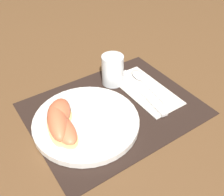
{
  "coord_description": "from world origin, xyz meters",
  "views": [
    {
      "loc": [
        -0.28,
        -0.41,
        0.46
      ],
      "look_at": [
        0.0,
        0.02,
        0.02
      ],
      "focal_mm": 42.0,
      "sensor_mm": 36.0,
      "label": 1
    }
  ],
  "objects": [
    {
      "name": "knife",
      "position": [
        0.1,
        0.0,
        0.01
      ],
      "size": [
        0.05,
        0.22,
        0.01
      ],
      "color": "silver",
      "rests_on": "napkin"
    },
    {
      "name": "fork",
      "position": [
        -0.06,
        0.02,
        0.02
      ],
      "size": [
        0.14,
        0.15,
        0.0
      ],
      "color": "silver",
      "rests_on": "plate"
    },
    {
      "name": "citrus_wedge_2",
      "position": [
        -0.15,
        -0.02,
        0.03
      ],
      "size": [
        0.05,
        0.12,
        0.03
      ],
      "color": "#F4DB84",
      "rests_on": "plate"
    },
    {
      "name": "juice_glass",
      "position": [
        0.06,
        0.09,
        0.04
      ],
      "size": [
        0.06,
        0.06,
        0.09
      ],
      "color": "silver",
      "rests_on": "placemat"
    },
    {
      "name": "citrus_wedge_1",
      "position": [
        -0.15,
        0.0,
        0.04
      ],
      "size": [
        0.08,
        0.13,
        0.04
      ],
      "color": "#F4DB84",
      "rests_on": "plate"
    },
    {
      "name": "ground_plane",
      "position": [
        0.0,
        0.0,
        0.0
      ],
      "size": [
        3.0,
        3.0,
        0.0
      ],
      "primitive_type": "plane",
      "color": "brown"
    },
    {
      "name": "spoon",
      "position": [
        0.13,
        0.05,
        0.01
      ],
      "size": [
        0.05,
        0.17,
        0.01
      ],
      "color": "silver",
      "rests_on": "napkin"
    },
    {
      "name": "citrus_wedge_0",
      "position": [
        -0.14,
        0.02,
        0.04
      ],
      "size": [
        0.1,
        0.11,
        0.04
      ],
      "color": "#F4DB84",
      "rests_on": "plate"
    },
    {
      "name": "plate",
      "position": [
        -0.09,
        -0.01,
        0.01
      ],
      "size": [
        0.25,
        0.25,
        0.02
      ],
      "color": "white",
      "rests_on": "placemat"
    },
    {
      "name": "napkin",
      "position": [
        0.11,
        0.01,
        0.01
      ],
      "size": [
        0.1,
        0.21,
        0.0
      ],
      "color": "white",
      "rests_on": "placemat"
    },
    {
      "name": "placemat",
      "position": [
        0.0,
        0.0,
        0.0
      ],
      "size": [
        0.43,
        0.33,
        0.0
      ],
      "color": "black",
      "rests_on": "ground_plane"
    }
  ]
}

